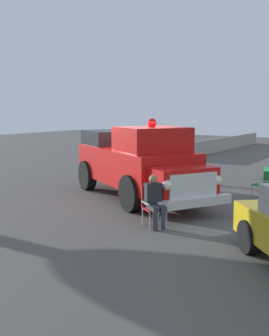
# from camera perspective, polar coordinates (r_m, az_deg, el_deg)

# --- Properties ---
(ground_plane) EXTENTS (60.00, 60.00, 0.00)m
(ground_plane) POSITION_cam_1_polar(r_m,az_deg,el_deg) (13.16, 0.33, -4.27)
(ground_plane) COLOR #514F4C
(vintage_fire_truck) EXTENTS (4.77, 6.26, 2.59)m
(vintage_fire_truck) POSITION_cam_1_polar(r_m,az_deg,el_deg) (13.07, 0.47, 0.97)
(vintage_fire_truck) COLOR black
(vintage_fire_truck) RESTS_ON ground
(lawn_chair_near_truck) EXTENTS (0.68, 0.68, 1.02)m
(lawn_chair_near_truck) POSITION_cam_1_polar(r_m,az_deg,el_deg) (10.03, 2.53, -4.84)
(lawn_chair_near_truck) COLOR #B7BABF
(lawn_chair_near_truck) RESTS_ON ground
(lawn_chair_by_car) EXTENTS (0.69, 0.68, 1.02)m
(lawn_chair_by_car) POSITION_cam_1_polar(r_m,az_deg,el_deg) (13.62, 17.93, -1.72)
(lawn_chair_by_car) COLOR #B7BABF
(lawn_chair_by_car) RESTS_ON ground
(spectator_seated) EXTENTS (0.61, 0.65, 1.29)m
(spectator_seated) POSITION_cam_1_polar(r_m,az_deg,el_deg) (9.89, 2.84, -4.40)
(spectator_seated) COLOR #383842
(spectator_seated) RESTS_ON ground
(spectator_standing) EXTENTS (0.65, 0.29, 1.68)m
(spectator_standing) POSITION_cam_1_polar(r_m,az_deg,el_deg) (16.10, 5.76, 1.50)
(spectator_standing) COLOR #2D334C
(spectator_standing) RESTS_ON ground
(background_fence) EXTENTS (13.47, 0.12, 0.90)m
(background_fence) POSITION_cam_1_polar(r_m,az_deg,el_deg) (28.64, 12.51, 3.32)
(background_fence) COLOR #A8A393
(background_fence) RESTS_ON ground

